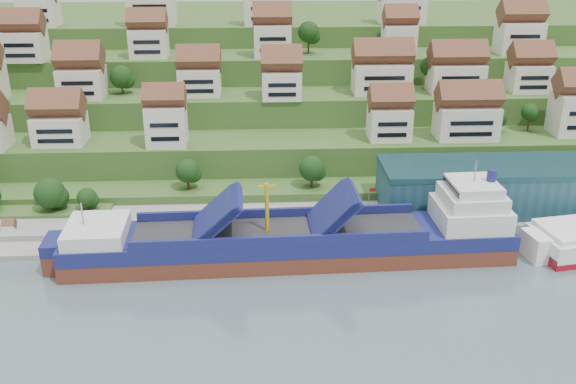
{
  "coord_description": "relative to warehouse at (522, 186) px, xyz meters",
  "views": [
    {
      "loc": [
        -3.72,
        -106.65,
        58.71
      ],
      "look_at": [
        1.99,
        14.0,
        8.0
      ],
      "focal_mm": 40.0,
      "sensor_mm": 36.0,
      "label": 1
    }
  ],
  "objects": [
    {
      "name": "flagpole",
      "position": [
        -33.89,
        -7.0,
        -0.32
      ],
      "size": [
        1.28,
        0.16,
        8.0
      ],
      "color": "gray",
      "rests_on": "quay"
    },
    {
      "name": "warehouse",
      "position": [
        0.0,
        0.0,
        0.0
      ],
      "size": [
        60.0,
        15.0,
        10.0
      ],
      "primitive_type": "cube",
      "color": "#204A59",
      "rests_on": "quay"
    },
    {
      "name": "cargo_ship",
      "position": [
        -47.92,
        -16.47,
        -3.72
      ],
      "size": [
        83.71,
        15.82,
        18.55
      ],
      "rotation": [
        0.0,
        0.0,
        0.03
      ],
      "color": "brown",
      "rests_on": "ground"
    },
    {
      "name": "hillside_village",
      "position": [
        -51.78,
        43.22,
        17.11
      ],
      "size": [
        159.27,
        61.42,
        29.64
      ],
      "color": "silver",
      "rests_on": "ground"
    },
    {
      "name": "hillside_trees",
      "position": [
        -65.71,
        25.93,
        8.94
      ],
      "size": [
        137.61,
        62.9,
        30.63
      ],
      "color": "#1A3F15",
      "rests_on": "ground"
    },
    {
      "name": "ground",
      "position": [
        -52.0,
        -17.0,
        -7.2
      ],
      "size": [
        300.0,
        300.0,
        0.0
      ],
      "primitive_type": "plane",
      "color": "slate",
      "rests_on": "ground"
    },
    {
      "name": "hillside",
      "position": [
        -52.0,
        86.55,
        3.46
      ],
      "size": [
        260.0,
        128.0,
        31.0
      ],
      "color": "#2D4C1E",
      "rests_on": "ground"
    },
    {
      "name": "quay",
      "position": [
        -32.0,
        -2.0,
        -6.1
      ],
      "size": [
        180.0,
        14.0,
        2.2
      ],
      "primitive_type": "cube",
      "color": "gray",
      "rests_on": "ground"
    }
  ]
}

